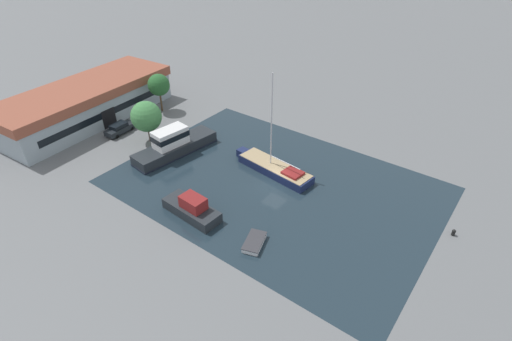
# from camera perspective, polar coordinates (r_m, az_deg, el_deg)

# --- Properties ---
(ground_plane) EXTENTS (440.00, 440.00, 0.00)m
(ground_plane) POSITION_cam_1_polar(r_m,az_deg,el_deg) (48.92, 2.67, -2.08)
(ground_plane) COLOR slate
(water_canal) EXTENTS (26.52, 37.88, 0.01)m
(water_canal) POSITION_cam_1_polar(r_m,az_deg,el_deg) (48.91, 2.67, -2.08)
(water_canal) COLOR #1E2D38
(water_canal) RESTS_ON ground
(warehouse_building) EXTENTS (28.50, 12.14, 5.58)m
(warehouse_building) POSITION_cam_1_polar(r_m,az_deg,el_deg) (68.45, -23.12, 8.92)
(warehouse_building) COLOR #99A8B2
(warehouse_building) RESTS_ON ground
(quay_tree_near_building) EXTENTS (3.50, 3.50, 6.26)m
(quay_tree_near_building) POSITION_cam_1_polar(r_m,az_deg,el_deg) (67.08, -13.73, 11.79)
(quay_tree_near_building) COLOR brown
(quay_tree_near_building) RESTS_ON ground
(quay_tree_by_water) EXTENTS (4.34, 4.34, 6.03)m
(quay_tree_by_water) POSITION_cam_1_polar(r_m,az_deg,el_deg) (58.39, -15.41, 7.45)
(quay_tree_by_water) COLOR brown
(quay_tree_by_water) RESTS_ON ground
(parked_car) EXTENTS (4.85, 2.20, 1.59)m
(parked_car) POSITION_cam_1_polar(r_m,az_deg,el_deg) (63.11, -18.87, 5.75)
(parked_car) COLOR #1E2328
(parked_car) RESTS_ON ground
(sailboat_moored) EXTENTS (4.01, 11.79, 13.07)m
(sailboat_moored) POSITION_cam_1_polar(r_m,az_deg,el_deg) (50.90, 2.61, 0.40)
(sailboat_moored) COLOR #19234C
(sailboat_moored) RESTS_ON water_canal
(motor_cruiser) EXTENTS (12.55, 4.83, 3.85)m
(motor_cruiser) POSITION_cam_1_polar(r_m,az_deg,el_deg) (55.51, -11.66, 3.66)
(motor_cruiser) COLOR #23282D
(motor_cruiser) RESTS_ON water_canal
(small_dinghy) EXTENTS (3.57, 2.62, 0.58)m
(small_dinghy) POSITION_cam_1_polar(r_m,az_deg,el_deg) (40.83, -0.23, -10.21)
(small_dinghy) COLOR white
(small_dinghy) RESTS_ON water_canal
(cabin_boat) EXTENTS (2.99, 7.11, 2.58)m
(cabin_boat) POSITION_cam_1_polar(r_m,az_deg,el_deg) (44.40, -9.13, -5.37)
(cabin_boat) COLOR #23282D
(cabin_boat) RESTS_ON water_canal
(mooring_bollard) EXTENTS (0.39, 0.39, 0.75)m
(mooring_bollard) POSITION_cam_1_polar(r_m,az_deg,el_deg) (46.51, 26.40, -7.91)
(mooring_bollard) COLOR black
(mooring_bollard) RESTS_ON ground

